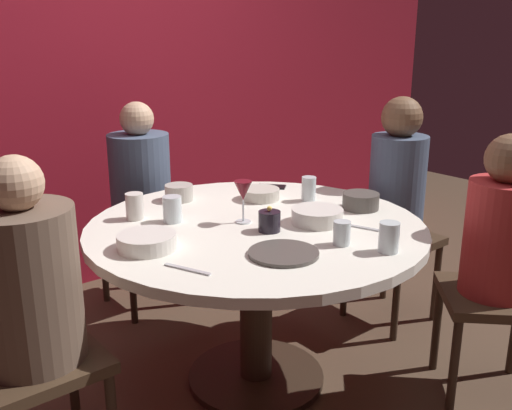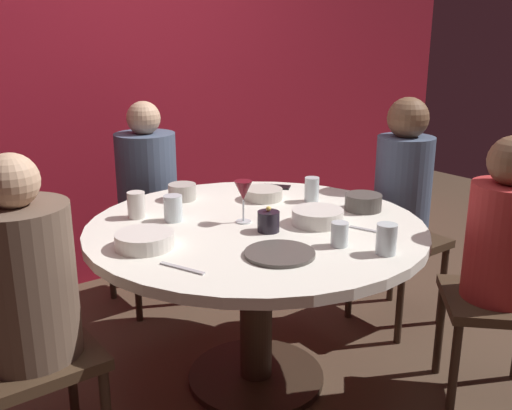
{
  "view_description": "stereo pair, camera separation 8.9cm",
  "coord_description": "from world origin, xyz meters",
  "px_view_note": "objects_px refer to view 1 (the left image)",
  "views": [
    {
      "loc": [
        -1.42,
        -1.74,
        1.49
      ],
      "look_at": [
        0.0,
        0.0,
        0.81
      ],
      "focal_mm": 40.58,
      "sensor_mm": 36.0,
      "label": 1
    },
    {
      "loc": [
        -1.35,
        -1.8,
        1.49
      ],
      "look_at": [
        0.0,
        0.0,
        0.81
      ],
      "focal_mm": 40.58,
      "sensor_mm": 36.0,
      "label": 2
    }
  ],
  "objects_px": {
    "candle_holder": "(269,221)",
    "cup_by_left_diner": "(342,233)",
    "cell_phone": "(272,187)",
    "seated_diner_front_right": "(500,240)",
    "seated_diner_back": "(141,183)",
    "dinner_plate": "(283,253)",
    "bowl_small_white": "(147,242)",
    "seated_diner_left": "(28,291)",
    "bowl_sauce_side": "(361,201)",
    "dining_table": "(256,256)",
    "cup_near_candle": "(389,237)",
    "wine_glass": "(243,192)",
    "bowl_salad_center": "(179,193)",
    "cup_far_edge": "(309,189)",
    "bowl_rice_portion": "(260,194)",
    "bowl_serving_large": "(317,216)",
    "seated_diner_right": "(397,187)",
    "cup_by_right_diner": "(172,209)",
    "cup_center_front": "(135,206)"
  },
  "relations": [
    {
      "from": "candle_holder",
      "to": "cup_by_left_diner",
      "type": "relative_size",
      "value": 1.13
    },
    {
      "from": "cell_phone",
      "to": "seated_diner_front_right",
      "type": "bearing_deg",
      "value": -117.18
    },
    {
      "from": "seated_diner_back",
      "to": "dinner_plate",
      "type": "height_order",
      "value": "seated_diner_back"
    },
    {
      "from": "bowl_small_white",
      "to": "seated_diner_left",
      "type": "bearing_deg",
      "value": -176.45
    },
    {
      "from": "seated_diner_left",
      "to": "candle_holder",
      "type": "bearing_deg",
      "value": -6.52
    },
    {
      "from": "bowl_sauce_side",
      "to": "cup_by_left_diner",
      "type": "xyz_separation_m",
      "value": [
        -0.4,
        -0.26,
        0.01
      ]
    },
    {
      "from": "dining_table",
      "to": "cup_by_left_diner",
      "type": "xyz_separation_m",
      "value": [
        0.09,
        -0.39,
        0.19
      ]
    },
    {
      "from": "cup_near_candle",
      "to": "seated_diner_back",
      "type": "bearing_deg",
      "value": 96.21
    },
    {
      "from": "dining_table",
      "to": "cell_phone",
      "type": "xyz_separation_m",
      "value": [
        0.42,
        0.4,
        0.15
      ]
    },
    {
      "from": "wine_glass",
      "to": "bowl_salad_center",
      "type": "distance_m",
      "value": 0.46
    },
    {
      "from": "seated_diner_left",
      "to": "bowl_small_white",
      "type": "height_order",
      "value": "seated_diner_left"
    },
    {
      "from": "seated_diner_left",
      "to": "cup_far_edge",
      "type": "height_order",
      "value": "seated_diner_left"
    },
    {
      "from": "bowl_rice_portion",
      "to": "bowl_serving_large",
      "type": "bearing_deg",
      "value": -95.79
    },
    {
      "from": "dining_table",
      "to": "bowl_serving_large",
      "type": "relative_size",
      "value": 6.55
    },
    {
      "from": "seated_diner_right",
      "to": "cup_by_left_diner",
      "type": "bearing_deg",
      "value": 25.04
    },
    {
      "from": "bowl_small_white",
      "to": "dinner_plate",
      "type": "bearing_deg",
      "value": -46.09
    },
    {
      "from": "bowl_rice_portion",
      "to": "cup_by_left_diner",
      "type": "relative_size",
      "value": 1.98
    },
    {
      "from": "bowl_salad_center",
      "to": "cup_by_right_diner",
      "type": "relative_size",
      "value": 1.19
    },
    {
      "from": "cell_phone",
      "to": "cup_near_candle",
      "type": "height_order",
      "value": "cup_near_candle"
    },
    {
      "from": "bowl_rice_portion",
      "to": "cell_phone",
      "type": "bearing_deg",
      "value": 35.46
    },
    {
      "from": "cup_center_front",
      "to": "cup_far_edge",
      "type": "bearing_deg",
      "value": -19.16
    },
    {
      "from": "bowl_rice_portion",
      "to": "dining_table",
      "type": "bearing_deg",
      "value": -132.37
    },
    {
      "from": "seated_diner_front_right",
      "to": "cell_phone",
      "type": "relative_size",
      "value": 8.01
    },
    {
      "from": "seated_diner_right",
      "to": "cup_near_candle",
      "type": "relative_size",
      "value": 10.72
    },
    {
      "from": "bowl_small_white",
      "to": "cup_near_candle",
      "type": "distance_m",
      "value": 0.87
    },
    {
      "from": "seated_diner_back",
      "to": "cup_by_left_diner",
      "type": "xyz_separation_m",
      "value": [
        0.09,
        -1.37,
        0.07
      ]
    },
    {
      "from": "dinner_plate",
      "to": "bowl_serving_large",
      "type": "distance_m",
      "value": 0.39
    },
    {
      "from": "cup_by_right_diner",
      "to": "cup_center_front",
      "type": "bearing_deg",
      "value": 128.39
    },
    {
      "from": "seated_diner_back",
      "to": "seated_diner_front_right",
      "type": "relative_size",
      "value": 1.02
    },
    {
      "from": "bowl_serving_large",
      "to": "cup_center_front",
      "type": "height_order",
      "value": "cup_center_front"
    },
    {
      "from": "seated_diner_front_right",
      "to": "cup_far_edge",
      "type": "relative_size",
      "value": 9.89
    },
    {
      "from": "dining_table",
      "to": "bowl_salad_center",
      "type": "xyz_separation_m",
      "value": [
        -0.06,
        0.49,
        0.18
      ]
    },
    {
      "from": "dinner_plate",
      "to": "bowl_serving_large",
      "type": "height_order",
      "value": "bowl_serving_large"
    },
    {
      "from": "dining_table",
      "to": "cup_near_candle",
      "type": "bearing_deg",
      "value": -73.01
    },
    {
      "from": "seated_diner_front_right",
      "to": "bowl_sauce_side",
      "type": "relative_size",
      "value": 6.94
    },
    {
      "from": "seated_diner_right",
      "to": "cup_by_right_diner",
      "type": "distance_m",
      "value": 1.2
    },
    {
      "from": "seated_diner_front_right",
      "to": "bowl_sauce_side",
      "type": "distance_m",
      "value": 0.59
    },
    {
      "from": "candle_holder",
      "to": "cup_near_candle",
      "type": "relative_size",
      "value": 0.93
    },
    {
      "from": "seated_diner_left",
      "to": "bowl_sauce_side",
      "type": "xyz_separation_m",
      "value": [
        1.42,
        -0.13,
        0.06
      ]
    },
    {
      "from": "seated_diner_back",
      "to": "bowl_rice_portion",
      "type": "xyz_separation_m",
      "value": [
        0.24,
        -0.72,
        0.05
      ]
    },
    {
      "from": "cup_near_candle",
      "to": "cup_by_left_diner",
      "type": "distance_m",
      "value": 0.17
    },
    {
      "from": "cup_by_left_diner",
      "to": "cup_by_right_diner",
      "type": "bearing_deg",
      "value": 118.57
    },
    {
      "from": "seated_diner_left",
      "to": "bowl_sauce_side",
      "type": "relative_size",
      "value": 7.07
    },
    {
      "from": "cup_far_edge",
      "to": "cup_by_right_diner",
      "type": "bearing_deg",
      "value": 168.53
    },
    {
      "from": "bowl_rice_portion",
      "to": "cup_near_candle",
      "type": "height_order",
      "value": "cup_near_candle"
    },
    {
      "from": "seated_diner_right",
      "to": "bowl_sauce_side",
      "type": "xyz_separation_m",
      "value": [
        -0.43,
        -0.13,
        0.04
      ]
    },
    {
      "from": "candle_holder",
      "to": "dining_table",
      "type": "bearing_deg",
      "value": 80.83
    },
    {
      "from": "candle_holder",
      "to": "seated_diner_front_right",
      "type": "bearing_deg",
      "value": -39.65
    },
    {
      "from": "candle_holder",
      "to": "cup_far_edge",
      "type": "xyz_separation_m",
      "value": [
        0.42,
        0.21,
        0.02
      ]
    },
    {
      "from": "seated_diner_back",
      "to": "bowl_salad_center",
      "type": "xyz_separation_m",
      "value": [
        -0.06,
        -0.49,
        0.06
      ]
    }
  ]
}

